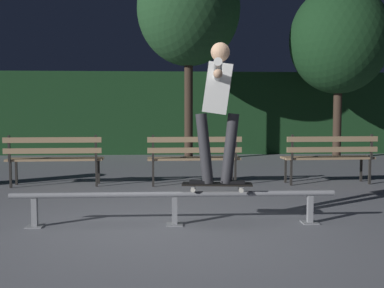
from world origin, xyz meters
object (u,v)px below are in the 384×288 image
at_px(grind_rail, 175,199).
at_px(skateboard, 217,185).
at_px(park_bench_left_center, 194,154).
at_px(tree_far_right, 339,40).
at_px(park_bench_leftmost, 55,155).
at_px(park_bench_right_center, 329,154).
at_px(tree_behind_benches, 189,10).
at_px(skateboarder, 218,101).

xyz_separation_m(grind_rail, skateboard, (0.48, 0.00, 0.16)).
xyz_separation_m(park_bench_left_center, tree_far_right, (4.09, 4.15, 2.64)).
xyz_separation_m(grind_rail, park_bench_left_center, (0.38, 2.70, 0.25)).
relative_size(park_bench_left_center, tree_far_right, 0.35).
relative_size(park_bench_leftmost, park_bench_right_center, 1.00).
distance_m(grind_rail, tree_far_right, 8.67).
height_order(park_bench_leftmost, tree_far_right, tree_far_right).
xyz_separation_m(park_bench_left_center, park_bench_right_center, (2.36, 0.00, 0.00)).
bearing_deg(park_bench_leftmost, tree_behind_benches, 58.52).
xyz_separation_m(grind_rail, park_bench_leftmost, (-1.99, 2.70, 0.25)).
bearing_deg(park_bench_right_center, tree_far_right, 67.44).
xyz_separation_m(skateboarder, park_bench_right_center, (2.26, 2.70, -0.85)).
bearing_deg(skateboard, park_bench_right_center, 49.98).
distance_m(grind_rail, tree_behind_benches, 7.62).
distance_m(skateboarder, tree_far_right, 8.13).
bearing_deg(skateboard, grind_rail, 180.00).
height_order(tree_far_right, tree_behind_benches, tree_behind_benches).
relative_size(grind_rail, tree_far_right, 0.78).
xyz_separation_m(tree_far_right, tree_behind_benches, (-4.00, -0.15, 0.71)).
bearing_deg(park_bench_right_center, park_bench_leftmost, 180.00).
distance_m(skateboarder, park_bench_leftmost, 3.75).
distance_m(skateboard, park_bench_left_center, 2.70).
xyz_separation_m(park_bench_leftmost, tree_far_right, (6.46, 4.15, 2.64)).
bearing_deg(park_bench_left_center, park_bench_right_center, 0.00).
bearing_deg(skateboard, park_bench_leftmost, 132.42).
xyz_separation_m(skateboarder, tree_behind_benches, (-0.02, 6.70, 2.50)).
bearing_deg(tree_behind_benches, park_bench_left_center, -91.24).
height_order(skateboard, park_bench_leftmost, park_bench_leftmost).
bearing_deg(grind_rail, skateboard, 0.00).
bearing_deg(grind_rail, tree_far_right, 56.90).
distance_m(skateboard, park_bench_right_center, 3.52).
relative_size(grind_rail, tree_behind_benches, 0.68).
bearing_deg(grind_rail, park_bench_leftmost, 126.41).
bearing_deg(tree_far_right, skateboard, -120.22).
bearing_deg(tree_far_right, skateboarder, -120.20).
bearing_deg(skateboard, park_bench_left_center, 92.12).
relative_size(grind_rail, skateboarder, 2.32).
bearing_deg(tree_behind_benches, park_bench_leftmost, -121.48).
bearing_deg(skateboarder, park_bench_right_center, 50.02).
bearing_deg(park_bench_leftmost, skateboard, -47.58).
relative_size(skateboard, park_bench_leftmost, 0.49).
relative_size(park_bench_left_center, tree_behind_benches, 0.30).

